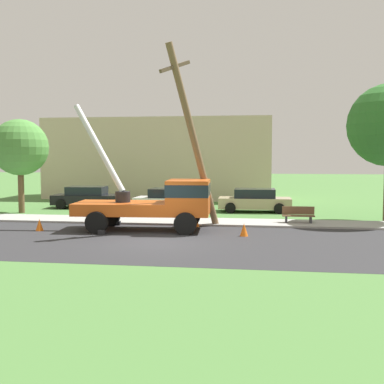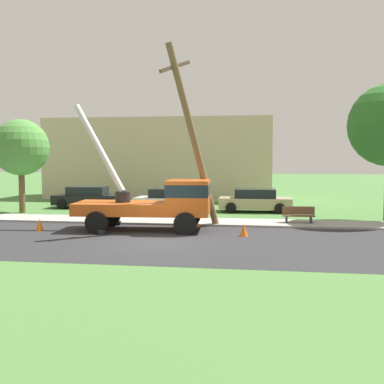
% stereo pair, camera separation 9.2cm
% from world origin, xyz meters
% --- Properties ---
extents(ground_plane, '(120.00, 120.00, 0.00)m').
position_xyz_m(ground_plane, '(0.00, 12.00, 0.00)').
color(ground_plane, '#477538').
extents(road_asphalt, '(80.00, 8.70, 0.01)m').
position_xyz_m(road_asphalt, '(0.00, 0.00, 0.00)').
color(road_asphalt, '#2B2B2D').
rests_on(road_asphalt, ground).
extents(sidewalk_strip, '(80.00, 2.51, 0.10)m').
position_xyz_m(sidewalk_strip, '(0.00, 5.61, 0.05)').
color(sidewalk_strip, '#9E9E99').
rests_on(sidewalk_strip, ground).
extents(utility_truck, '(6.91, 3.21, 5.98)m').
position_xyz_m(utility_truck, '(-0.48, 2.83, 1.41)').
color(utility_truck, '#C65119').
rests_on(utility_truck, ground).
extents(leaning_utility_pole, '(2.48, 3.10, 8.56)m').
position_xyz_m(leaning_utility_pole, '(0.94, 3.47, 4.38)').
color(leaning_utility_pole, brown).
rests_on(leaning_utility_pole, ground).
extents(traffic_cone_ahead, '(0.36, 0.36, 0.56)m').
position_xyz_m(traffic_cone_ahead, '(3.42, 1.73, 0.28)').
color(traffic_cone_ahead, orange).
rests_on(traffic_cone_ahead, ground).
extents(traffic_cone_behind, '(0.36, 0.36, 0.56)m').
position_xyz_m(traffic_cone_behind, '(-5.99, 1.83, 0.28)').
color(traffic_cone_behind, orange).
rests_on(traffic_cone_behind, ground).
extents(traffic_cone_curbside, '(0.36, 0.36, 0.56)m').
position_xyz_m(traffic_cone_curbside, '(0.99, 4.07, 0.28)').
color(traffic_cone_curbside, orange).
rests_on(traffic_cone_curbside, ground).
extents(parked_sedan_black, '(4.49, 2.17, 1.42)m').
position_xyz_m(parked_sedan_black, '(-7.33, 11.43, 0.71)').
color(parked_sedan_black, black).
rests_on(parked_sedan_black, ground).
extents(parked_sedan_white, '(4.48, 2.16, 1.42)m').
position_xyz_m(parked_sedan_white, '(-1.46, 10.26, 0.71)').
color(parked_sedan_white, silver).
rests_on(parked_sedan_white, ground).
extents(parked_sedan_tan, '(4.45, 2.10, 1.42)m').
position_xyz_m(parked_sedan_tan, '(3.71, 10.80, 0.71)').
color(parked_sedan_tan, tan).
rests_on(parked_sedan_tan, ground).
extents(park_bench, '(1.60, 0.45, 0.90)m').
position_xyz_m(park_bench, '(5.99, 5.67, 0.46)').
color(park_bench, brown).
rests_on(park_bench, ground).
extents(roadside_tree_far, '(3.38, 3.38, 5.65)m').
position_xyz_m(roadside_tree_far, '(-10.26, 8.24, 3.93)').
color(roadside_tree_far, brown).
rests_on(roadside_tree_far, ground).
extents(lowrise_building_backdrop, '(18.00, 6.00, 6.40)m').
position_xyz_m(lowrise_building_backdrop, '(-4.17, 19.82, 3.20)').
color(lowrise_building_backdrop, '#C6B293').
rests_on(lowrise_building_backdrop, ground).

